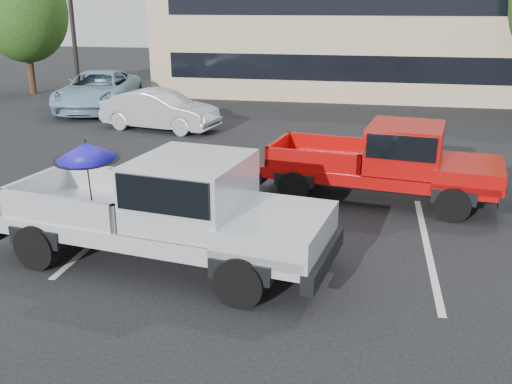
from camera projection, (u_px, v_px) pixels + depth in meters
The scene contains 9 objects.
ground at pixel (242, 282), 9.00m from camera, with size 90.00×90.00×0.00m, color black.
stripe_left at pixel (117, 223), 11.41m from camera, with size 0.12×5.00×0.01m, color silver.
stripe_right at pixel (427, 246), 10.32m from camera, with size 0.12×5.00×0.01m, color silver.
motel_building at pixel (377, 23), 27.14m from camera, with size 20.40×8.40×6.30m.
tree_left at pixel (24, 12), 26.19m from camera, with size 3.96×3.96×6.02m.
silver_pickup at pixel (179, 206), 9.29m from camera, with size 5.93×2.82×2.06m.
red_pickup at pixel (397, 160), 12.39m from camera, with size 5.46×2.61×1.73m.
silver_sedan at pixel (160, 110), 19.51m from camera, with size 1.42×4.08×1.35m, color #A9ACB0.
blue_suv at pixel (98, 91), 23.08m from camera, with size 2.54×5.51×1.53m, color #84ABC4.
Camera 1 is at (1.78, -7.89, 4.22)m, focal length 40.00 mm.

